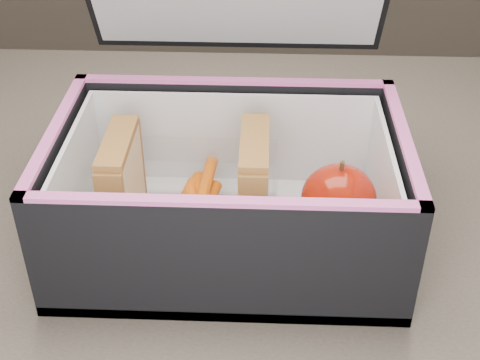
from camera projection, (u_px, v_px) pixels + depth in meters
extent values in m
cube|color=#655A4D|center=(271.00, 233.00, 0.67)|extent=(1.20, 0.80, 0.03)
cube|color=#CCB481|center=(115.00, 187.00, 0.61)|extent=(0.01, 0.08, 0.09)
cube|color=#D86464|center=(123.00, 190.00, 0.61)|extent=(0.01, 0.08, 0.08)
cube|color=#CCB481|center=(130.00, 187.00, 0.60)|extent=(0.01, 0.08, 0.09)
cube|color=olive|center=(117.00, 142.00, 0.58)|extent=(0.02, 0.09, 0.01)
cube|color=#CCB481|center=(246.00, 188.00, 0.60)|extent=(0.01, 0.09, 0.09)
cube|color=#D86464|center=(254.00, 192.00, 0.60)|extent=(0.01, 0.08, 0.09)
cube|color=#CCB481|center=(262.00, 189.00, 0.60)|extent=(0.01, 0.09, 0.09)
cube|color=olive|center=(255.00, 143.00, 0.57)|extent=(0.02, 0.09, 0.01)
cylinder|color=#CF5B0D|center=(201.00, 241.00, 0.60)|extent=(0.02, 0.10, 0.01)
cylinder|color=#CF5B0D|center=(179.00, 211.00, 0.62)|extent=(0.03, 0.10, 0.01)
cylinder|color=#CF5B0D|center=(195.00, 222.00, 0.59)|extent=(0.03, 0.10, 0.01)
cylinder|color=#CF5B0D|center=(198.00, 245.00, 0.60)|extent=(0.02, 0.10, 0.01)
cylinder|color=#CF5B0D|center=(200.00, 206.00, 0.63)|extent=(0.02, 0.10, 0.01)
cylinder|color=#CF5B0D|center=(204.00, 190.00, 0.63)|extent=(0.02, 0.10, 0.01)
cylinder|color=#CF5B0D|center=(177.00, 232.00, 0.61)|extent=(0.02, 0.10, 0.01)
cylinder|color=#CF5B0D|center=(202.00, 215.00, 0.62)|extent=(0.03, 0.10, 0.01)
cube|color=white|center=(329.00, 224.00, 0.63)|extent=(0.09, 0.10, 0.01)
ellipsoid|color=maroon|center=(339.00, 199.00, 0.60)|extent=(0.07, 0.07, 0.06)
cylinder|color=#4A311A|center=(342.00, 166.00, 0.58)|extent=(0.00, 0.01, 0.01)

